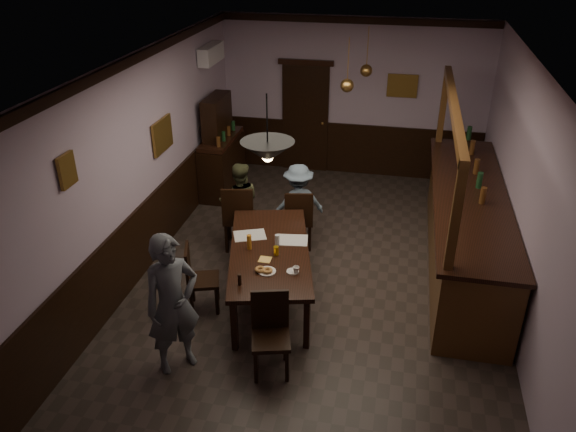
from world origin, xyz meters
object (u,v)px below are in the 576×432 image
(chair_near, at_px, (270,329))
(person_seated_right, at_px, (298,203))
(soda_can, at_px, (276,251))
(person_standing, at_px, (173,304))
(pendant_iron, at_px, (268,152))
(dining_table, at_px, (270,253))
(chair_far_right, at_px, (299,217))
(person_seated_left, at_px, (240,203))
(coffee_cup, at_px, (296,270))
(pendant_brass_mid, at_px, (347,86))
(pendant_brass_far, at_px, (366,71))
(sideboard, at_px, (221,154))
(chair_far_left, at_px, (239,215))
(chair_side, at_px, (197,276))
(bar_counter, at_px, (466,227))

(chair_near, relative_size, person_seated_right, 0.76)
(soda_can, bearing_deg, person_standing, -121.62)
(pendant_iron, bearing_deg, dining_table, 104.00)
(chair_far_right, bearing_deg, person_seated_left, -13.75)
(dining_table, distance_m, person_seated_right, 1.61)
(chair_far_right, xyz_separation_m, pendant_iron, (0.07, -2.12, 1.87))
(chair_near, height_order, coffee_cup, chair_near)
(dining_table, relative_size, pendant_brass_mid, 2.93)
(chair_far_right, bearing_deg, person_seated_right, -87.41)
(chair_near, bearing_deg, pendant_brass_far, 67.98)
(sideboard, bearing_deg, chair_far_left, -65.35)
(pendant_iron, xyz_separation_m, pendant_brass_far, (0.66, 4.12, -0.10))
(sideboard, bearing_deg, chair_far_right, -44.71)
(chair_far_right, distance_m, pendant_iron, 2.82)
(chair_far_left, distance_m, chair_side, 1.54)
(chair_far_right, relative_size, sideboard, 0.55)
(coffee_cup, distance_m, pendant_brass_far, 4.12)
(chair_far_left, xyz_separation_m, person_seated_right, (0.81, 0.50, 0.05))
(person_standing, bearing_deg, pendant_iron, -7.99)
(sideboard, bearing_deg, pendant_iron, -64.47)
(chair_far_right, distance_m, soda_can, 1.48)
(chair_far_left, bearing_deg, pendant_iron, 105.69)
(chair_far_right, xyz_separation_m, sideboard, (-1.79, 1.77, 0.18))
(dining_table, distance_m, sideboard, 3.52)
(chair_side, bearing_deg, dining_table, -81.48)
(sideboard, relative_size, pendant_iron, 2.52)
(person_seated_right, distance_m, pendant_iron, 2.97)
(chair_near, distance_m, bar_counter, 3.47)
(soda_can, relative_size, pendant_brass_far, 0.15)
(dining_table, height_order, person_seated_left, person_seated_left)
(person_seated_left, relative_size, pendant_iron, 1.83)
(person_seated_right, xyz_separation_m, pendant_brass_mid, (0.59, 0.74, 1.67))
(chair_far_left, height_order, sideboard, sideboard)
(chair_far_left, xyz_separation_m, person_standing, (0.03, -2.58, 0.25))
(person_seated_left, xyz_separation_m, pendant_brass_far, (1.66, 1.95, 1.65))
(person_seated_right, height_order, coffee_cup, person_seated_right)
(chair_near, height_order, sideboard, sideboard)
(person_standing, relative_size, coffee_cup, 20.94)
(sideboard, bearing_deg, bar_counter, -22.34)
(bar_counter, bearing_deg, chair_far_right, -179.02)
(sideboard, height_order, pendant_brass_mid, pendant_brass_mid)
(coffee_cup, relative_size, pendant_iron, 0.11)
(person_seated_right, distance_m, pendant_brass_mid, 1.91)
(person_seated_right, relative_size, soda_can, 10.52)
(chair_far_right, bearing_deg, pendant_iron, 81.50)
(person_standing, xyz_separation_m, sideboard, (-0.95, 4.58, -0.12))
(person_seated_right, bearing_deg, chair_side, 39.58)
(person_seated_left, bearing_deg, dining_table, 102.17)
(chair_far_right, bearing_deg, chair_far_left, 4.11)
(chair_far_right, relative_size, coffee_cup, 12.19)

